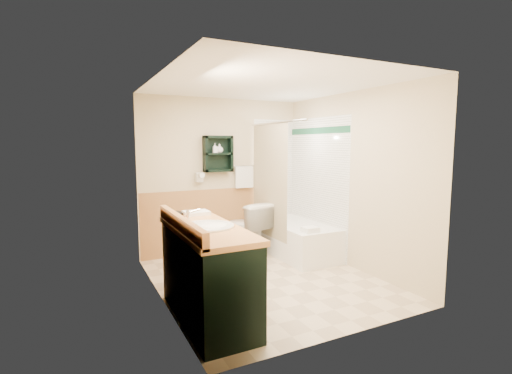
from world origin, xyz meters
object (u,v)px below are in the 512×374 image
object	(u,v)px
wall_shelf	(218,154)
soap_bottle_a	(215,151)
vanity_book	(170,206)
soap_bottle_b	(220,149)
toilet	(247,229)
hair_dryer	(199,177)
vanity	(208,273)
bathtub	(295,238)

from	to	relation	value
wall_shelf	soap_bottle_a	size ratio (longest dim) A/B	3.77
vanity_book	soap_bottle_b	xyz separation A→B (m)	(1.08, 1.28, 0.60)
toilet	soap_bottle_a	xyz separation A→B (m)	(-0.40, 0.28, 1.19)
toilet	soap_bottle_b	size ratio (longest dim) A/B	6.11
hair_dryer	soap_bottle_b	size ratio (longest dim) A/B	1.78
toilet	soap_bottle_b	distance (m)	1.29
soap_bottle_a	soap_bottle_b	distance (m)	0.08
vanity	bathtub	size ratio (longest dim) A/B	0.96
hair_dryer	vanity	bearing A→B (deg)	-106.13
toilet	vanity_book	size ratio (longest dim) A/B	3.92
wall_shelf	toilet	xyz separation A→B (m)	(0.34, -0.28, -1.15)
wall_shelf	toilet	bearing A→B (deg)	-39.35
vanity	toilet	bearing A→B (deg)	54.69
vanity	soap_bottle_b	size ratio (longest dim) A/B	10.67
soap_bottle_b	soap_bottle_a	bearing A→B (deg)	180.00
hair_dryer	toilet	world-z (taller)	hair_dryer
vanity	toilet	world-z (taller)	vanity
wall_shelf	bathtub	world-z (taller)	wall_shelf
hair_dryer	vanity_book	bearing A→B (deg)	-120.06
vanity	toilet	size ratio (longest dim) A/B	1.75
wall_shelf	soap_bottle_b	size ratio (longest dim) A/B	4.07
vanity_book	soap_bottle_b	world-z (taller)	soap_bottle_b
vanity	bathtub	bearing A→B (deg)	36.51
bathtub	soap_bottle_a	xyz separation A→B (m)	(-1.08, 0.61, 1.35)
wall_shelf	toilet	distance (m)	1.23
vanity	soap_bottle_a	size ratio (longest dim) A/B	9.88
soap_bottle_a	bathtub	bearing A→B (deg)	-29.34
bathtub	soap_bottle_b	xyz separation A→B (m)	(-1.00, 0.61, 1.37)
hair_dryer	wall_shelf	bearing A→B (deg)	-4.76
wall_shelf	soap_bottle_a	xyz separation A→B (m)	(-0.05, -0.01, 0.05)
soap_bottle_a	vanity_book	bearing A→B (deg)	-128.12
soap_bottle_b	vanity_book	bearing A→B (deg)	-130.14
vanity	bathtub	xyz separation A→B (m)	(1.92, 1.42, -0.21)
vanity	soap_bottle_b	bearing A→B (deg)	65.66
bathtub	vanity_book	world-z (taller)	vanity_book
vanity_book	toilet	bearing A→B (deg)	14.65
wall_shelf	soap_bottle_a	bearing A→B (deg)	-174.60
vanity	vanity_book	distance (m)	0.95
vanity	soap_bottle_b	distance (m)	2.51
toilet	vanity_book	world-z (taller)	vanity_book
bathtub	vanity_book	xyz separation A→B (m)	(-2.08, -0.68, 0.77)
wall_shelf	hair_dryer	xyz separation A→B (m)	(-0.30, 0.02, -0.35)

